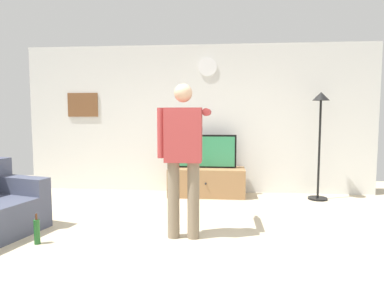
% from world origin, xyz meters
% --- Properties ---
extents(ground_plane, '(8.40, 8.40, 0.00)m').
position_xyz_m(ground_plane, '(0.00, 0.00, 0.00)').
color(ground_plane, beige).
extents(back_wall, '(6.40, 0.10, 2.70)m').
position_xyz_m(back_wall, '(0.00, 2.95, 1.35)').
color(back_wall, silver).
rests_on(back_wall, ground_plane).
extents(tv_stand, '(1.34, 0.54, 0.50)m').
position_xyz_m(tv_stand, '(0.19, 2.60, 0.25)').
color(tv_stand, '#997047').
rests_on(tv_stand, ground_plane).
extents(television, '(1.04, 0.07, 0.59)m').
position_xyz_m(television, '(0.19, 2.65, 0.79)').
color(television, black).
rests_on(television, tv_stand).
extents(wall_clock, '(0.33, 0.03, 0.33)m').
position_xyz_m(wall_clock, '(0.19, 2.89, 2.30)').
color(wall_clock, white).
extents(framed_picture, '(0.58, 0.04, 0.44)m').
position_xyz_m(framed_picture, '(-2.16, 2.90, 1.62)').
color(framed_picture, brown).
extents(floor_lamp, '(0.32, 0.32, 1.81)m').
position_xyz_m(floor_lamp, '(2.09, 2.52, 1.30)').
color(floor_lamp, black).
rests_on(floor_lamp, ground_plane).
extents(person_standing_nearer_lamp, '(0.61, 0.78, 1.80)m').
position_xyz_m(person_standing_nearer_lamp, '(0.01, 0.56, 1.03)').
color(person_standing_nearer_lamp, '#7A6B56').
rests_on(person_standing_nearer_lamp, ground_plane).
extents(beverage_bottle, '(0.07, 0.07, 0.35)m').
position_xyz_m(beverage_bottle, '(-1.60, 0.21, 0.14)').
color(beverage_bottle, '#1E5923').
rests_on(beverage_bottle, ground_plane).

